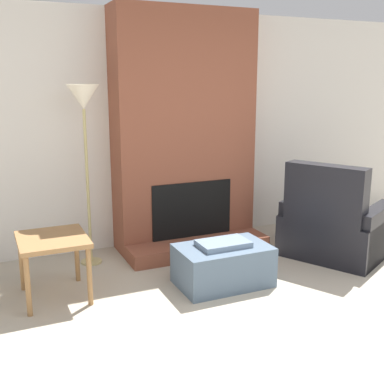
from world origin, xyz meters
The scene contains 7 objects.
ground_plane centered at (0.00, 0.00, 0.00)m, with size 24.00×24.00×0.00m, color #B2A893.
wall_back centered at (0.00, 2.93, 1.30)m, with size 7.56×0.06×2.60m, color silver.
fireplace centered at (0.00, 2.66, 1.24)m, with size 1.57×0.81×2.60m.
ottoman centered at (-0.13, 1.47, 0.19)m, with size 0.84×0.54×0.42m.
armchair centered at (1.30, 1.66, 0.31)m, with size 1.27×1.30×1.03m.
side_table centered at (-1.59, 1.83, 0.47)m, with size 0.57×0.63×0.55m.
floor_lamp_left centered at (-1.13, 2.51, 1.59)m, with size 0.32×0.32×1.82m.
Camera 1 is at (-2.08, -2.22, 1.86)m, focal length 45.00 mm.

